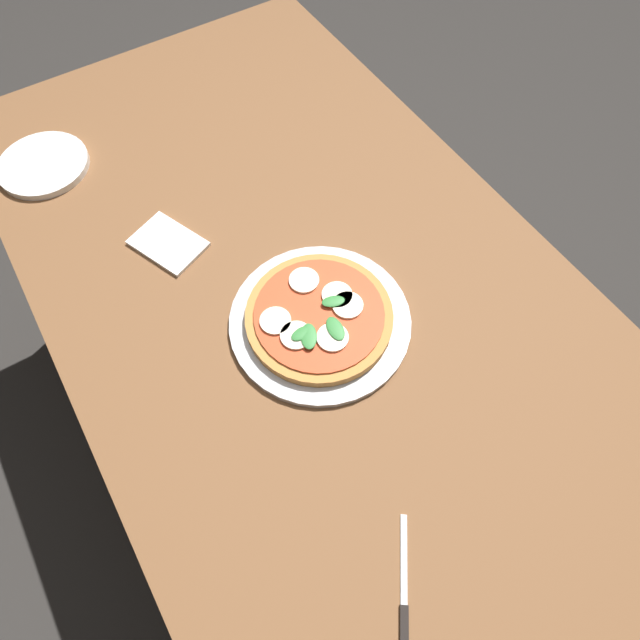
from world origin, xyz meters
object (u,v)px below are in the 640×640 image
(pizza, at_px, (319,316))
(serving_tray, at_px, (320,321))
(plate_white, at_px, (43,165))
(dining_table, at_px, (301,302))
(knife, at_px, (404,598))
(napkin, at_px, (168,243))

(pizza, bearing_deg, serving_tray, 77.67)
(pizza, height_order, plate_white, pizza)
(serving_tray, bearing_deg, dining_table, 168.33)
(serving_tray, relative_size, plate_white, 1.71)
(pizza, height_order, knife, pizza)
(pizza, distance_m, plate_white, 0.67)
(dining_table, bearing_deg, serving_tray, -11.67)
(dining_table, distance_m, pizza, 0.16)
(dining_table, relative_size, knife, 10.73)
(napkin, height_order, knife, napkin)
(dining_table, relative_size, plate_white, 8.49)
(serving_tray, height_order, pizza, pizza)
(serving_tray, distance_m, plate_white, 0.67)
(pizza, relative_size, knife, 1.74)
(napkin, bearing_deg, dining_table, 42.70)
(plate_white, xyz_separation_m, napkin, (0.31, 0.13, -0.00))
(dining_table, xyz_separation_m, knife, (0.52, -0.15, 0.10))
(napkin, distance_m, knife, 0.71)
(plate_white, height_order, knife, plate_white)
(serving_tray, height_order, plate_white, plate_white)
(dining_table, height_order, knife, knife)
(plate_white, bearing_deg, serving_tray, 24.95)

